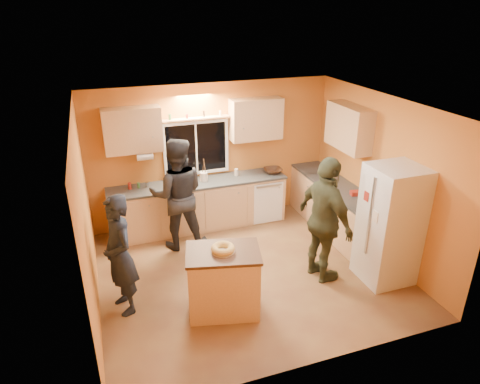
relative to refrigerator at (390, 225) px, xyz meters
name	(u,v)px	position (x,y,z in m)	size (l,w,h in m)	color
ground	(249,271)	(-1.89, 0.80, -0.90)	(4.50, 4.50, 0.00)	brown
room_shell	(248,165)	(-1.77, 1.21, 0.72)	(4.54, 4.04, 2.61)	#BD7230
back_counter	(218,202)	(-1.88, 2.50, -0.45)	(4.23, 0.62, 0.90)	tan
right_counter	(343,214)	(0.06, 1.30, -0.45)	(0.62, 1.84, 0.90)	tan
refrigerator	(390,225)	(0.00, 0.00, 0.00)	(0.72, 0.70, 1.80)	silver
island	(224,281)	(-2.53, 0.06, -0.43)	(1.09, 0.86, 0.93)	tan
bundt_pastry	(223,249)	(-2.53, 0.06, 0.07)	(0.31, 0.31, 0.09)	#DDB65A
person_left	(120,256)	(-3.79, 0.54, -0.06)	(0.62, 0.40, 1.69)	black
person_center	(178,195)	(-2.73, 1.95, 0.06)	(0.93, 0.73, 1.92)	black
person_right	(325,221)	(-0.90, 0.31, 0.07)	(1.13, 0.47, 1.93)	#2B311F
mixing_bowl	(273,171)	(-0.79, 2.48, 0.04)	(0.35, 0.35, 0.09)	#311C10
utensil_crock	(204,177)	(-2.13, 2.51, 0.09)	(0.14, 0.14, 0.17)	beige
potted_plant	(367,199)	(0.00, 0.61, 0.15)	(0.27, 0.23, 0.30)	gray
red_box	(355,193)	(0.11, 1.08, 0.04)	(0.16, 0.12, 0.07)	maroon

